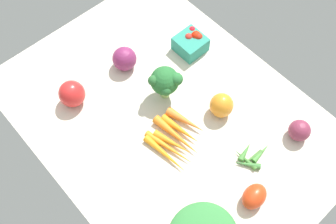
# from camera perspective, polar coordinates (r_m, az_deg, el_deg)

# --- Properties ---
(tablecloth) EXTENTS (1.04, 0.76, 0.02)m
(tablecloth) POSITION_cam_1_polar(r_m,az_deg,el_deg) (1.20, 0.00, -0.69)
(tablecloth) COLOR beige
(tablecloth) RESTS_ON ground
(okra_pile) EXTENTS (0.09, 0.13, 0.02)m
(okra_pile) POSITION_cam_1_polar(r_m,az_deg,el_deg) (1.15, 12.07, -6.61)
(okra_pile) COLOR #407F3B
(okra_pile) RESTS_ON tablecloth
(red_onion_near_basket) EXTENTS (0.08, 0.08, 0.08)m
(red_onion_near_basket) POSITION_cam_1_polar(r_m,az_deg,el_deg) (1.27, -6.49, 7.88)
(red_onion_near_basket) COLOR #7E2758
(red_onion_near_basket) RESTS_ON tablecloth
(carrot_bunch) EXTENTS (0.19, 0.17, 0.03)m
(carrot_bunch) POSITION_cam_1_polar(r_m,az_deg,el_deg) (1.15, 1.20, -3.72)
(carrot_bunch) COLOR orange
(carrot_bunch) RESTS_ON tablecloth
(bell_pepper_red) EXTENTS (0.12, 0.12, 0.09)m
(bell_pepper_red) POSITION_cam_1_polar(r_m,az_deg,el_deg) (1.22, -14.09, 2.64)
(bell_pepper_red) COLOR red
(bell_pepper_red) RESTS_ON tablecloth
(broccoli_head) EXTENTS (0.09, 0.09, 0.12)m
(broccoli_head) POSITION_cam_1_polar(r_m,az_deg,el_deg) (1.17, -0.48, 4.57)
(broccoli_head) COLOR #98CE76
(broccoli_head) RESTS_ON tablecloth
(berry_basket) EXTENTS (0.09, 0.09, 0.07)m
(berry_basket) POSITION_cam_1_polar(r_m,az_deg,el_deg) (1.32, 3.44, 10.23)
(berry_basket) COLOR teal
(berry_basket) RESTS_ON tablecloth
(bell_pepper_orange) EXTENTS (0.08, 0.08, 0.08)m
(bell_pepper_orange) POSITION_cam_1_polar(r_m,az_deg,el_deg) (1.18, 7.95, 0.99)
(bell_pepper_orange) COLOR orange
(bell_pepper_orange) RESTS_ON tablecloth
(roma_tomato) EXTENTS (0.07, 0.08, 0.06)m
(roma_tomato) POSITION_cam_1_polar(r_m,az_deg,el_deg) (1.09, 12.71, -12.14)
(roma_tomato) COLOR red
(roma_tomato) RESTS_ON tablecloth
(red_onion_center) EXTENTS (0.07, 0.07, 0.07)m
(red_onion_center) POSITION_cam_1_polar(r_m,az_deg,el_deg) (1.20, 18.96, -2.61)
(red_onion_center) COLOR #812E47
(red_onion_center) RESTS_ON tablecloth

